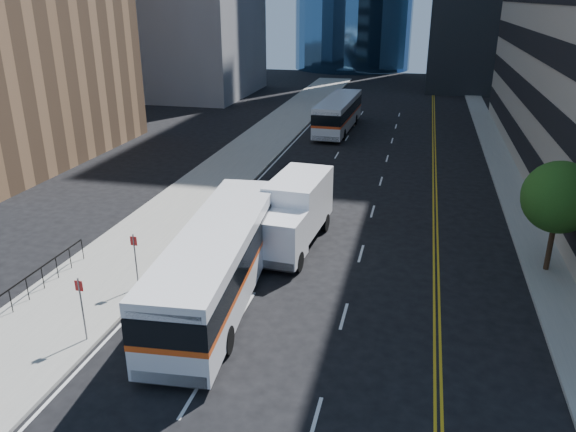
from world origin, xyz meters
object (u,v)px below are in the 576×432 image
(bus_front, at_px, (219,260))
(street_tree, at_px, (559,197))
(bus_rear, at_px, (338,113))
(box_truck, at_px, (293,212))

(bus_front, bearing_deg, street_tree, 18.02)
(bus_rear, bearing_deg, box_truck, -84.25)
(bus_front, relative_size, box_truck, 1.77)
(bus_rear, xyz_separation_m, box_truck, (1.79, -26.66, 0.12))
(bus_front, bearing_deg, bus_rear, 85.33)
(bus_front, distance_m, box_truck, 6.25)
(street_tree, distance_m, bus_front, 15.02)
(bus_front, xyz_separation_m, box_truck, (1.75, 6.00, 0.01))
(street_tree, relative_size, bus_rear, 0.43)
(bus_rear, bearing_deg, street_tree, -60.96)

